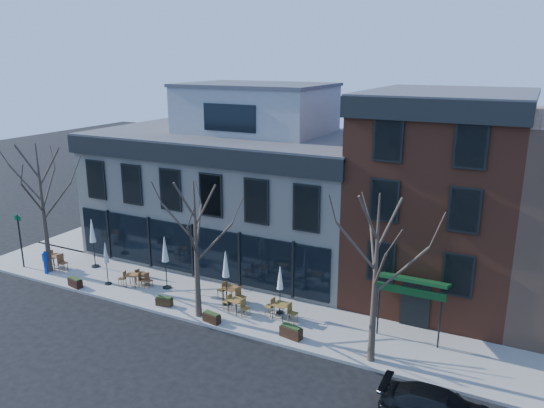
% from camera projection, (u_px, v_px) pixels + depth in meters
% --- Properties ---
extents(ground, '(120.00, 120.00, 0.00)m').
position_uv_depth(ground, '(195.00, 280.00, 31.66)').
color(ground, black).
rests_on(ground, ground).
extents(sidewalk_front, '(33.50, 4.70, 0.15)m').
position_uv_depth(sidewalk_front, '(221.00, 304.00, 28.37)').
color(sidewalk_front, gray).
rests_on(sidewalk_front, ground).
extents(sidewalk_side, '(4.50, 12.00, 0.15)m').
position_uv_depth(sidewalk_side, '(121.00, 225.00, 41.71)').
color(sidewalk_side, gray).
rests_on(sidewalk_side, ground).
extents(corner_building, '(18.39, 10.39, 11.10)m').
position_uv_depth(corner_building, '(238.00, 185.00, 34.71)').
color(corner_building, beige).
rests_on(corner_building, ground).
extents(red_brick_building, '(8.20, 11.78, 11.18)m').
position_uv_depth(red_brick_building, '(442.00, 195.00, 28.73)').
color(red_brick_building, brown).
rests_on(red_brick_building, ground).
extents(tree_corner, '(3.93, 3.98, 7.92)m').
position_uv_depth(tree_corner, '(43.00, 207.00, 31.49)').
color(tree_corner, '#382B21').
rests_on(tree_corner, sidewalk_front).
extents(tree_mid, '(3.50, 3.55, 7.04)m').
position_uv_depth(tree_mid, '(196.00, 248.00, 25.97)').
color(tree_mid, '#382B21').
rests_on(tree_mid, sidewalk_front).
extents(tree_right, '(3.72, 3.77, 7.48)m').
position_uv_depth(tree_right, '(375.00, 277.00, 21.97)').
color(tree_right, '#382B21').
rests_on(tree_right, sidewalk_front).
extents(sign_pole, '(0.50, 0.10, 3.40)m').
position_uv_depth(sign_pole, '(20.00, 238.00, 32.70)').
color(sign_pole, black).
rests_on(sign_pole, sidewalk_front).
extents(call_box, '(0.29, 0.29, 1.47)m').
position_uv_depth(call_box, '(45.00, 261.00, 32.01)').
color(call_box, '#0C309E').
rests_on(call_box, sidewalk_front).
extents(cafe_set_0, '(2.03, 0.89, 1.05)m').
position_uv_depth(cafe_set_0, '(56.00, 260.00, 32.85)').
color(cafe_set_0, brown).
rests_on(cafe_set_0, sidewalk_front).
extents(cafe_set_1, '(1.72, 0.89, 0.88)m').
position_uv_depth(cafe_set_1, '(132.00, 279.00, 30.28)').
color(cafe_set_1, brown).
rests_on(cafe_set_1, sidewalk_front).
extents(cafe_set_2, '(1.61, 0.73, 0.83)m').
position_uv_depth(cafe_set_2, '(142.00, 278.00, 30.50)').
color(cafe_set_2, brown).
rests_on(cafe_set_2, sidewalk_front).
extents(cafe_set_3, '(1.94, 0.91, 1.00)m').
position_uv_depth(cafe_set_3, '(231.00, 293.00, 28.34)').
color(cafe_set_3, brown).
rests_on(cafe_set_3, sidewalk_front).
extents(cafe_set_4, '(1.73, 0.80, 0.89)m').
position_uv_depth(cafe_set_4, '(236.00, 304.00, 27.14)').
color(cafe_set_4, brown).
rests_on(cafe_set_4, sidewalk_front).
extents(cafe_set_5, '(1.89, 0.83, 0.97)m').
position_uv_depth(cafe_set_5, '(281.00, 309.00, 26.51)').
color(cafe_set_5, brown).
rests_on(cafe_set_5, sidewalk_front).
extents(umbrella_0, '(0.50, 0.50, 3.12)m').
position_uv_depth(umbrella_0, '(92.00, 233.00, 32.65)').
color(umbrella_0, black).
rests_on(umbrella_0, sidewalk_front).
extents(umbrella_1, '(0.41, 0.41, 2.53)m').
position_uv_depth(umbrella_1, '(106.00, 255.00, 30.22)').
color(umbrella_1, black).
rests_on(umbrella_1, sidewalk_front).
extents(umbrella_2, '(0.49, 0.49, 3.06)m').
position_uv_depth(umbrella_2, '(165.00, 252.00, 29.61)').
color(umbrella_2, black).
rests_on(umbrella_2, sidewalk_front).
extents(umbrella_3, '(0.48, 0.48, 2.98)m').
position_uv_depth(umbrella_3, '(226.00, 267.00, 27.66)').
color(umbrella_3, black).
rests_on(umbrella_3, sidewalk_front).
extents(umbrella_4, '(0.41, 0.41, 2.55)m').
position_uv_depth(umbrella_4, '(280.00, 281.00, 26.74)').
color(umbrella_4, black).
rests_on(umbrella_4, sidewalk_front).
extents(planter_0, '(1.02, 0.57, 0.54)m').
position_uv_depth(planter_0, '(75.00, 282.00, 30.27)').
color(planter_0, black).
rests_on(planter_0, sidewalk_front).
extents(planter_1, '(0.94, 0.51, 0.50)m').
position_uv_depth(planter_1, '(164.00, 301.00, 27.98)').
color(planter_1, '#312210').
rests_on(planter_1, sidewalk_front).
extents(planter_2, '(0.97, 0.52, 0.52)m').
position_uv_depth(planter_2, '(212.00, 317.00, 26.20)').
color(planter_2, black).
rests_on(planter_2, sidewalk_front).
extents(planter_3, '(1.12, 0.59, 0.60)m').
position_uv_depth(planter_3, '(291.00, 332.00, 24.76)').
color(planter_3, black).
rests_on(planter_3, sidewalk_front).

